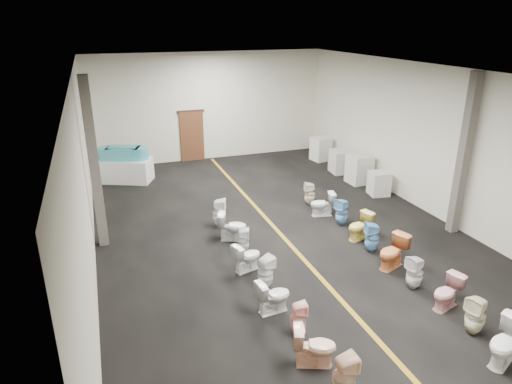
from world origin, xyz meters
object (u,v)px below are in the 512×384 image
toilet_left_5 (265,272)px  toilet_right_9 (322,204)px  toilet_right_6 (372,237)px  bathtub (123,154)px  appliance_crate_c (341,161)px  toilet_left_6 (247,257)px  toilet_right_2 (475,315)px  toilet_left_1 (344,377)px  appliance_crate_d (321,149)px  toilet_left_9 (219,213)px  display_table (125,170)px  toilet_left_3 (298,318)px  toilet_left_4 (273,296)px  toilet_right_4 (415,272)px  toilet_right_1 (506,343)px  toilet_right_10 (310,194)px  appliance_crate_b (359,169)px  appliance_crate_a (379,183)px  toilet_right_8 (342,212)px  toilet_left_7 (243,241)px  toilet_right_3 (447,293)px  toilet_left_2 (315,346)px  toilet_right_7 (360,226)px  toilet_right_5 (393,252)px  toilet_left_8 (232,227)px

toilet_left_5 → toilet_right_9: toilet_left_5 is taller
toilet_left_5 → toilet_right_6: 3.30m
bathtub → appliance_crate_c: (8.17, -1.80, -0.62)m
toilet_left_6 → toilet_right_2: (3.39, -3.73, 0.05)m
toilet_left_1 → toilet_right_9: (3.05, 6.66, -0.03)m
appliance_crate_c → toilet_right_9: 4.47m
appliance_crate_d → toilet_left_5: appliance_crate_d is taller
toilet_left_9 → toilet_right_2: (3.36, -6.38, -0.02)m
display_table → toilet_left_9: size_ratio=2.24×
appliance_crate_c → toilet_left_3: appliance_crate_c is taller
toilet_left_4 → toilet_right_4: (3.32, -0.25, 0.03)m
toilet_right_1 → toilet_right_10: (-0.01, 7.84, -0.04)m
toilet_left_3 → appliance_crate_b: bearing=-29.4°
appliance_crate_a → appliance_crate_c: 2.61m
toilet_left_1 → toilet_right_8: 6.70m
toilet_left_5 → toilet_right_6: bearing=-96.4°
toilet_right_4 → toilet_right_8: toilet_right_8 is taller
toilet_left_7 → toilet_right_3: 4.99m
toilet_left_6 → toilet_right_3: toilet_right_3 is taller
toilet_left_4 → toilet_right_4: toilet_right_4 is taller
bathtub → appliance_crate_c: 8.39m
toilet_left_6 → toilet_left_5: bearing=171.9°
appliance_crate_c → toilet_right_8: bearing=-119.3°
toilet_left_7 → toilet_right_9: 3.39m
display_table → toilet_left_7: bearing=-70.5°
toilet_left_1 → toilet_left_2: bearing=6.4°
toilet_left_3 → toilet_right_9: size_ratio=0.91×
toilet_left_7 → toilet_right_1: bearing=-133.2°
display_table → appliance_crate_b: bearing=-20.8°
appliance_crate_b → toilet_left_1: appliance_crate_b is taller
appliance_crate_b → toilet_right_7: size_ratio=1.39×
toilet_right_2 → toilet_right_7: 4.29m
toilet_left_1 → toilet_right_5: bearing=-45.6°
toilet_right_3 → appliance_crate_d: bearing=149.9°
toilet_left_5 → toilet_right_6: size_ratio=0.96×
toilet_right_5 → toilet_right_9: toilet_right_5 is taller
appliance_crate_c → toilet_right_6: appliance_crate_c is taller
toilet_left_9 → toilet_right_8: 3.61m
toilet_right_7 → toilet_left_9: bearing=-138.4°
toilet_left_8 → toilet_right_4: toilet_right_4 is taller
toilet_right_8 → appliance_crate_b: bearing=119.5°
toilet_right_4 → toilet_right_10: 5.31m
toilet_left_9 → display_table: bearing=44.1°
appliance_crate_b → toilet_left_5: size_ratio=1.33×
appliance_crate_b → toilet_left_9: bearing=-161.5°
toilet_left_5 → toilet_left_6: 0.90m
toilet_right_4 → toilet_left_7: bearing=-144.2°
display_table → toilet_right_6: bearing=-54.6°
toilet_left_2 → toilet_right_10: size_ratio=1.00×
toilet_right_6 → toilet_right_8: bearing=-169.5°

